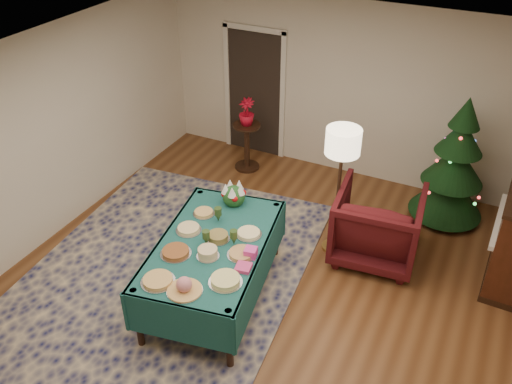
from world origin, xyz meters
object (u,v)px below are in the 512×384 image
at_px(side_table, 247,147).
at_px(christmas_tree, 454,167).
at_px(gift_box, 251,253).
at_px(potted_plant, 247,117).
at_px(armchair, 378,222).
at_px(floor_lamp, 342,149).
at_px(buffet_table, 213,254).

height_order(side_table, christmas_tree, christmas_tree).
distance_m(gift_box, potted_plant, 3.19).
height_order(armchair, side_table, armchair).
xyz_separation_m(floor_lamp, potted_plant, (-1.95, 1.34, -0.57)).
bearing_deg(christmas_tree, buffet_table, -127.11).
xyz_separation_m(buffet_table, floor_lamp, (0.95, 1.46, 0.84)).
bearing_deg(floor_lamp, gift_box, -107.43).
distance_m(gift_box, christmas_tree, 3.28).
xyz_separation_m(side_table, christmas_tree, (3.13, 0.02, 0.44)).
xyz_separation_m(gift_box, armchair, (0.98, 1.57, -0.32)).
bearing_deg(buffet_table, gift_box, -2.41).
distance_m(floor_lamp, side_table, 2.60).
bearing_deg(gift_box, floor_lamp, 72.57).
distance_m(buffet_table, gift_box, 0.53).
xyz_separation_m(armchair, christmas_tree, (0.66, 1.27, 0.29)).
bearing_deg(gift_box, armchair, 57.88).
height_order(gift_box, side_table, gift_box).
bearing_deg(potted_plant, armchair, -27.02).
relative_size(side_table, christmas_tree, 0.43).
height_order(floor_lamp, side_table, floor_lamp).
distance_m(side_table, christmas_tree, 3.16).
bearing_deg(floor_lamp, buffet_table, -123.05).
xyz_separation_m(potted_plant, christmas_tree, (3.13, 0.02, -0.08)).
distance_m(buffet_table, floor_lamp, 1.93).
bearing_deg(armchair, gift_box, 52.17).
xyz_separation_m(gift_box, side_table, (-1.48, 2.82, -0.46)).
xyz_separation_m(buffet_table, armchair, (1.47, 1.55, -0.11)).
bearing_deg(christmas_tree, armchair, -117.53).
bearing_deg(side_table, armchair, -27.02).
relative_size(buffet_table, gift_box, 17.43).
height_order(potted_plant, christmas_tree, christmas_tree).
height_order(armchair, potted_plant, armchair).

